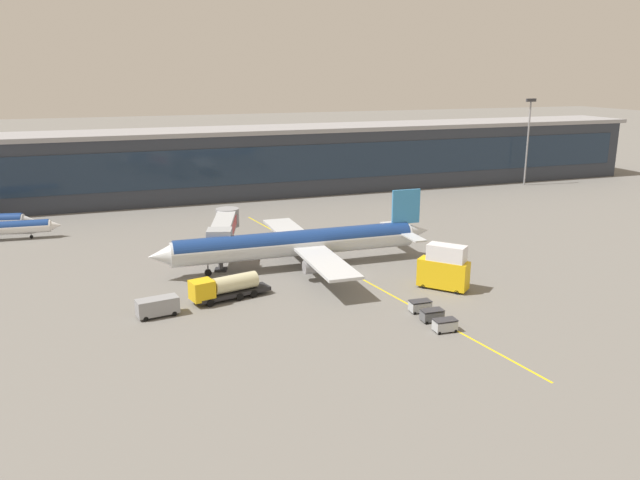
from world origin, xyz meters
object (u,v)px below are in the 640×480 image
at_px(baggage_cart_0, 445,325).
at_px(catering_lift, 444,268).
at_px(baggage_cart_2, 420,306).
at_px(baggage_cart_1, 432,315).
at_px(main_airliner, 298,243).
at_px(crew_van, 157,306).
at_px(fuel_tanker, 225,287).

bearing_deg(baggage_cart_0, catering_lift, 60.40).
bearing_deg(catering_lift, baggage_cart_2, -137.54).
xyz_separation_m(catering_lift, baggage_cart_1, (-7.20, -9.68, -2.28)).
xyz_separation_m(main_airliner, baggage_cart_1, (8.49, -26.06, -2.99)).
height_order(main_airliner, catering_lift, main_airliner).
bearing_deg(baggage_cart_0, crew_van, 152.69).
height_order(fuel_tanker, baggage_cart_0, fuel_tanker).
xyz_separation_m(main_airliner, fuel_tanker, (-13.37, -10.54, -2.03)).
bearing_deg(baggage_cart_0, baggage_cart_1, 87.92).
distance_m(main_airliner, catering_lift, 22.70).
distance_m(catering_lift, baggage_cart_0, 14.99).
relative_size(main_airliner, catering_lift, 6.52).
distance_m(crew_van, baggage_cart_1, 33.39).
relative_size(catering_lift, baggage_cart_1, 2.50).
relative_size(crew_van, baggage_cart_2, 1.95).
bearing_deg(fuel_tanker, baggage_cart_0, -40.71).
bearing_deg(crew_van, fuel_tanker, 17.42).
relative_size(fuel_tanker, crew_van, 2.10).
bearing_deg(fuel_tanker, main_airliner, 38.26).
xyz_separation_m(fuel_tanker, catering_lift, (29.07, -5.83, 1.32)).
bearing_deg(fuel_tanker, baggage_cart_1, -35.36).
relative_size(baggage_cart_0, baggage_cart_1, 1.00).
bearing_deg(baggage_cart_1, fuel_tanker, 144.64).
height_order(catering_lift, baggage_cart_1, catering_lift).
height_order(main_airliner, baggage_cart_2, main_airliner).
xyz_separation_m(main_airliner, baggage_cart_2, (8.61, -22.86, -2.99)).
bearing_deg(main_airliner, crew_van, -149.15).
xyz_separation_m(fuel_tanker, crew_van, (-9.02, -2.83, -0.43)).
bearing_deg(baggage_cart_2, fuel_tanker, 150.74).
distance_m(fuel_tanker, crew_van, 9.46).
distance_m(catering_lift, baggage_cart_1, 12.28).
bearing_deg(baggage_cart_1, baggage_cart_0, -92.08).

